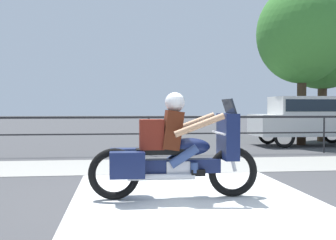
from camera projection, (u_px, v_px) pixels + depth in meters
name	position (u px, v px, depth m)	size (l,w,h in m)	color
ground_plane	(177.00, 198.00, 6.11)	(120.00, 120.00, 0.00)	#424244
sidewalk_band	(156.00, 166.00, 9.48)	(44.00, 2.40, 0.01)	#99968E
crosswalk_band	(196.00, 201.00, 5.94)	(3.50, 6.00, 0.01)	silver
fence_railing	(149.00, 124.00, 11.57)	(36.00, 0.05, 1.08)	#232326
motorcycle	(175.00, 151.00, 6.10)	(2.48, 0.76, 1.54)	black
parked_car	(308.00, 118.00, 14.47)	(3.96, 1.65, 1.69)	silver
tree_behind_sign	(302.00, 34.00, 14.72)	(3.17, 3.17, 5.65)	#473323
tree_behind_car	(323.00, 28.00, 16.23)	(4.32, 4.32, 6.79)	#473323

